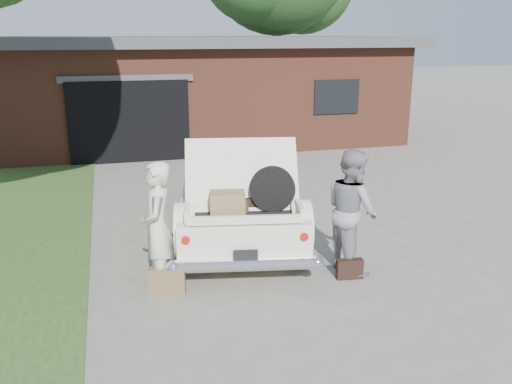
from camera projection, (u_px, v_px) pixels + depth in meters
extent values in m
plane|color=gray|center=(267.00, 276.00, 7.89)|extent=(90.00, 90.00, 0.00)
cube|color=brown|center=(199.00, 92.00, 18.36)|extent=(12.00, 7.00, 3.00)
cube|color=#4C4C51|center=(198.00, 41.00, 17.89)|extent=(12.80, 7.80, 0.30)
cube|color=black|center=(129.00, 122.00, 14.64)|extent=(3.20, 0.30, 2.20)
cube|color=#4C4C51|center=(127.00, 79.00, 14.25)|extent=(3.50, 0.12, 0.18)
cube|color=black|center=(336.00, 97.00, 15.97)|extent=(1.40, 0.08, 1.00)
cylinder|color=#38281E|center=(276.00, 53.00, 24.02)|extent=(0.44, 0.44, 5.12)
cube|color=white|center=(237.00, 197.00, 9.61)|extent=(2.73, 5.11, 0.63)
cube|color=#BBB8A5|center=(236.00, 162.00, 9.73)|extent=(1.94, 2.21, 0.50)
cube|color=black|center=(234.00, 153.00, 10.61)|extent=(1.49, 0.36, 0.43)
cube|color=black|center=(239.00, 176.00, 8.85)|extent=(1.49, 0.36, 0.43)
cylinder|color=black|center=(185.00, 248.00, 8.04)|extent=(0.33, 0.67, 0.64)
cylinder|color=black|center=(299.00, 245.00, 8.17)|extent=(0.33, 0.67, 0.64)
cylinder|color=black|center=(193.00, 188.00, 11.20)|extent=(0.33, 0.67, 0.64)
cylinder|color=black|center=(275.00, 186.00, 11.33)|extent=(0.33, 0.67, 0.64)
cylinder|color=silver|center=(246.00, 265.00, 7.30)|extent=(1.99, 0.55, 0.17)
cylinder|color=#A5140F|center=(186.00, 239.00, 7.20)|extent=(0.13, 0.12, 0.12)
cylinder|color=#A5140F|center=(304.00, 236.00, 7.32)|extent=(0.13, 0.12, 0.12)
cube|color=black|center=(246.00, 256.00, 7.24)|extent=(0.33, 0.08, 0.16)
cube|color=black|center=(243.00, 211.00, 7.75)|extent=(1.68, 1.33, 0.04)
cube|color=white|center=(188.00, 206.00, 7.66)|extent=(0.26, 1.06, 0.17)
cube|color=white|center=(297.00, 204.00, 7.78)|extent=(0.26, 1.06, 0.17)
cube|color=white|center=(245.00, 220.00, 7.22)|extent=(1.53, 0.35, 0.12)
cube|color=white|center=(242.00, 174.00, 7.83)|extent=(1.72, 0.93, 0.96)
cube|color=#422F1C|center=(229.00, 204.00, 7.74)|extent=(0.59, 0.44, 0.17)
cube|color=#9C7A4F|center=(228.00, 203.00, 7.50)|extent=(0.53, 0.40, 0.33)
cube|color=black|center=(256.00, 201.00, 7.86)|extent=(0.63, 0.48, 0.18)
cylinder|color=black|center=(272.00, 189.00, 7.64)|extent=(0.66, 0.27, 0.64)
imported|color=silver|center=(157.00, 227.00, 7.24)|extent=(0.52, 0.71, 1.79)
imported|color=gray|center=(352.00, 210.00, 7.89)|extent=(0.76, 0.94, 1.82)
cube|color=brown|center=(167.00, 281.00, 7.27)|extent=(0.51, 0.26, 0.38)
cube|color=black|center=(350.00, 269.00, 7.75)|extent=(0.39, 0.17, 0.29)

